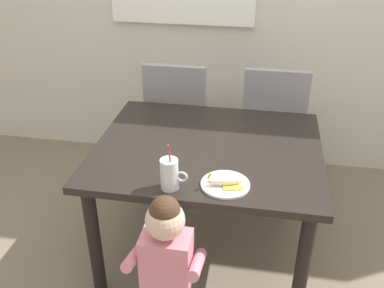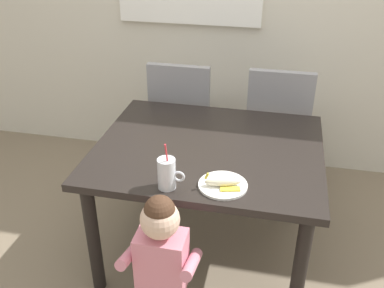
{
  "view_description": "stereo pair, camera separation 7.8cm",
  "coord_description": "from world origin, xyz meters",
  "px_view_note": "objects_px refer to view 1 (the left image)",
  "views": [
    {
      "loc": [
        0.27,
        -2.02,
        1.88
      ],
      "look_at": [
        -0.07,
        -0.1,
        0.79
      ],
      "focal_mm": 40.36,
      "sensor_mm": 36.0,
      "label": 1
    },
    {
      "loc": [
        0.35,
        -2.0,
        1.88
      ],
      "look_at": [
        -0.07,
        -0.1,
        0.79
      ],
      "focal_mm": 40.36,
      "sensor_mm": 36.0,
      "label": 2
    }
  ],
  "objects_px": {
    "dining_table": "(208,161)",
    "milk_cup": "(170,176)",
    "snack_plate": "(225,184)",
    "peeled_banana": "(226,181)",
    "dining_chair_right": "(273,122)",
    "toddler_standing": "(166,256)",
    "dining_chair_left": "(178,116)"
  },
  "relations": [
    {
      "from": "milk_cup",
      "to": "toddler_standing",
      "type": "bearing_deg",
      "value": -82.59
    },
    {
      "from": "toddler_standing",
      "to": "peeled_banana",
      "type": "relative_size",
      "value": 4.77
    },
    {
      "from": "milk_cup",
      "to": "peeled_banana",
      "type": "relative_size",
      "value": 1.42
    },
    {
      "from": "dining_chair_right",
      "to": "dining_table",
      "type": "bearing_deg",
      "value": 64.42
    },
    {
      "from": "dining_chair_left",
      "to": "dining_chair_right",
      "type": "xyz_separation_m",
      "value": [
        0.67,
        0.03,
        0.0
      ]
    },
    {
      "from": "toddler_standing",
      "to": "snack_plate",
      "type": "height_order",
      "value": "toddler_standing"
    },
    {
      "from": "milk_cup",
      "to": "peeled_banana",
      "type": "bearing_deg",
      "value": 11.79
    },
    {
      "from": "toddler_standing",
      "to": "peeled_banana",
      "type": "height_order",
      "value": "toddler_standing"
    },
    {
      "from": "toddler_standing",
      "to": "dining_chair_right",
      "type": "bearing_deg",
      "value": 72.43
    },
    {
      "from": "toddler_standing",
      "to": "peeled_banana",
      "type": "xyz_separation_m",
      "value": [
        0.22,
        0.28,
        0.23
      ]
    },
    {
      "from": "dining_chair_left",
      "to": "snack_plate",
      "type": "distance_m",
      "value": 1.17
    },
    {
      "from": "dining_chair_right",
      "to": "peeled_banana",
      "type": "relative_size",
      "value": 5.47
    },
    {
      "from": "dining_chair_left",
      "to": "dining_chair_right",
      "type": "relative_size",
      "value": 1.0
    },
    {
      "from": "dining_chair_right",
      "to": "snack_plate",
      "type": "relative_size",
      "value": 4.17
    },
    {
      "from": "toddler_standing",
      "to": "snack_plate",
      "type": "bearing_deg",
      "value": 53.17
    },
    {
      "from": "dining_table",
      "to": "peeled_banana",
      "type": "relative_size",
      "value": 6.92
    },
    {
      "from": "dining_chair_left",
      "to": "dining_chair_right",
      "type": "distance_m",
      "value": 0.67
    },
    {
      "from": "dining_chair_right",
      "to": "toddler_standing",
      "type": "distance_m",
      "value": 1.46
    },
    {
      "from": "dining_table",
      "to": "dining_chair_right",
      "type": "relative_size",
      "value": 1.27
    },
    {
      "from": "toddler_standing",
      "to": "milk_cup",
      "type": "bearing_deg",
      "value": 97.41
    },
    {
      "from": "peeled_banana",
      "to": "toddler_standing",
      "type": "bearing_deg",
      "value": -128.29
    },
    {
      "from": "snack_plate",
      "to": "toddler_standing",
      "type": "bearing_deg",
      "value": -126.83
    },
    {
      "from": "dining_chair_right",
      "to": "milk_cup",
      "type": "relative_size",
      "value": 3.85
    },
    {
      "from": "dining_chair_left",
      "to": "milk_cup",
      "type": "relative_size",
      "value": 3.85
    },
    {
      "from": "dining_table",
      "to": "dining_chair_left",
      "type": "bearing_deg",
      "value": 113.87
    },
    {
      "from": "snack_plate",
      "to": "peeled_banana",
      "type": "xyz_separation_m",
      "value": [
        0.0,
        -0.01,
        0.03
      ]
    },
    {
      "from": "dining_chair_left",
      "to": "dining_table",
      "type": "bearing_deg",
      "value": 113.87
    },
    {
      "from": "dining_table",
      "to": "milk_cup",
      "type": "distance_m",
      "value": 0.47
    },
    {
      "from": "toddler_standing",
      "to": "dining_chair_left",
      "type": "bearing_deg",
      "value": 99.47
    },
    {
      "from": "dining_chair_left",
      "to": "dining_chair_right",
      "type": "height_order",
      "value": "same"
    },
    {
      "from": "dining_table",
      "to": "dining_chair_right",
      "type": "bearing_deg",
      "value": 64.42
    },
    {
      "from": "snack_plate",
      "to": "peeled_banana",
      "type": "relative_size",
      "value": 1.31
    }
  ]
}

